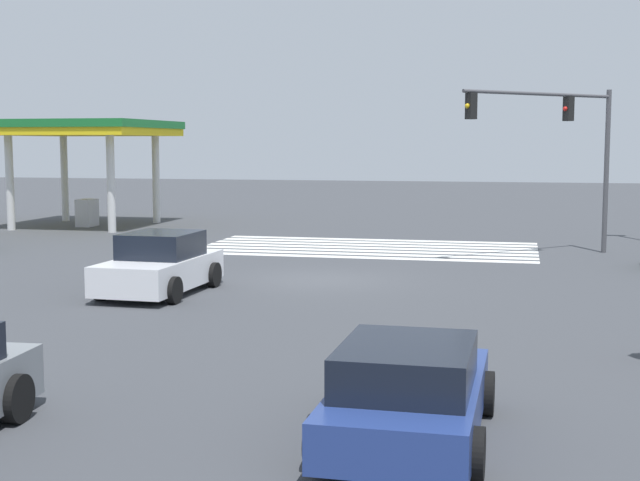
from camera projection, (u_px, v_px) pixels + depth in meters
The scene contains 6 objects.
ground_plane at pixel (320, 280), 25.96m from camera, with size 135.66×135.66×0.00m, color #3D3F44.
crosswalk_markings at pixel (367, 248), 33.85m from camera, with size 12.67×6.30×0.01m.
traffic_signal_mast at pixel (565, 134), 30.82m from camera, with size 4.99×4.99×5.87m.
car_1 at pixel (408, 393), 11.88m from camera, with size 2.18×4.26×1.37m.
car_4 at pixel (160, 265), 23.59m from camera, with size 2.33×4.42×1.62m.
gas_station_canopy at pixel (85, 133), 42.18m from camera, with size 7.28×7.28×5.03m.
Camera 1 is at (-5.68, 25.04, 3.98)m, focal length 50.00 mm.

